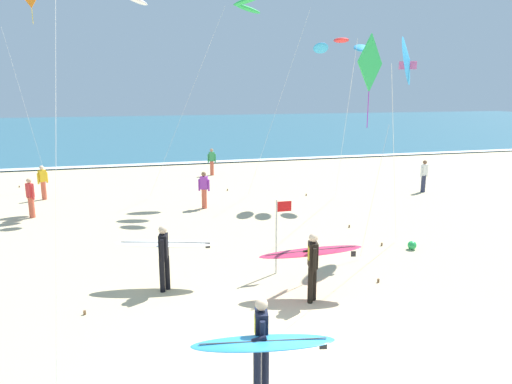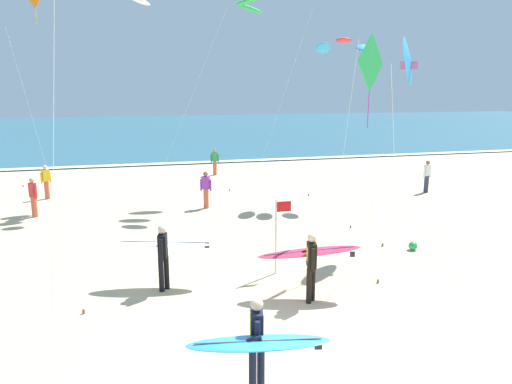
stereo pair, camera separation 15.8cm
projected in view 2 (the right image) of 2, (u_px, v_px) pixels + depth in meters
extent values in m
plane|color=#D1BA8E|center=(293.00, 359.00, 8.78)|extent=(160.00, 160.00, 0.00)
cube|color=#2D6075|center=(158.00, 129.00, 59.72)|extent=(160.00, 60.00, 0.08)
cube|color=white|center=(178.00, 163.00, 31.62)|extent=(160.00, 0.88, 0.01)
cylinder|color=black|center=(253.00, 372.00, 7.64)|extent=(0.13, 0.13, 0.88)
cylinder|color=black|center=(261.00, 366.00, 7.80)|extent=(0.13, 0.13, 0.88)
cube|color=black|center=(257.00, 328.00, 7.56)|extent=(0.26, 0.37, 0.60)
cube|color=yellow|center=(250.00, 326.00, 7.55)|extent=(0.05, 0.20, 0.32)
sphere|color=beige|center=(257.00, 304.00, 7.47)|extent=(0.21, 0.21, 0.21)
cylinder|color=black|center=(258.00, 329.00, 7.31)|extent=(0.09, 0.09, 0.26)
cylinder|color=black|center=(254.00, 340.00, 7.25)|extent=(0.26, 0.13, 0.14)
cylinder|color=black|center=(256.00, 323.00, 7.80)|extent=(0.09, 0.09, 0.56)
ellipsoid|color=#3399D8|center=(258.00, 343.00, 7.22)|extent=(2.32, 0.95, 0.11)
cube|color=#333333|center=(258.00, 341.00, 7.22)|extent=(1.96, 0.42, 0.04)
cube|color=#262628|center=(318.00, 346.00, 7.29)|extent=(0.12, 0.04, 0.14)
cylinder|color=black|center=(161.00, 275.00, 11.63)|extent=(0.13, 0.13, 0.88)
cylinder|color=black|center=(167.00, 272.00, 11.79)|extent=(0.13, 0.13, 0.88)
cube|color=black|center=(163.00, 246.00, 11.55)|extent=(0.27, 0.37, 0.60)
cube|color=blue|center=(158.00, 244.00, 11.54)|extent=(0.05, 0.20, 0.32)
sphere|color=beige|center=(162.00, 229.00, 11.46)|extent=(0.21, 0.21, 0.21)
cylinder|color=black|center=(161.00, 250.00, 11.33)|extent=(0.09, 0.09, 0.56)
cylinder|color=black|center=(164.00, 239.00, 11.75)|extent=(0.09, 0.09, 0.26)
cylinder|color=black|center=(162.00, 242.00, 11.86)|extent=(0.26, 0.13, 0.14)
ellipsoid|color=white|center=(165.00, 243.00, 11.91)|extent=(2.62, 1.08, 0.15)
cube|color=#333333|center=(165.00, 242.00, 11.91)|extent=(2.21, 0.50, 0.07)
cube|color=#262628|center=(207.00, 245.00, 11.97)|extent=(0.12, 0.04, 0.14)
cylinder|color=black|center=(309.00, 286.00, 10.98)|extent=(0.13, 0.13, 0.88)
cylinder|color=black|center=(313.00, 283.00, 11.14)|extent=(0.13, 0.13, 0.88)
cube|color=black|center=(312.00, 255.00, 10.90)|extent=(0.27, 0.37, 0.60)
cube|color=yellow|center=(307.00, 253.00, 10.89)|extent=(0.05, 0.20, 0.32)
sphere|color=beige|center=(312.00, 238.00, 10.81)|extent=(0.21, 0.21, 0.21)
cylinder|color=black|center=(313.00, 260.00, 10.69)|extent=(0.09, 0.09, 0.56)
cylinder|color=black|center=(310.00, 247.00, 11.10)|extent=(0.09, 0.09, 0.26)
cylinder|color=black|center=(307.00, 251.00, 11.22)|extent=(0.26, 0.13, 0.14)
ellipsoid|color=#D83359|center=(309.00, 252.00, 11.27)|extent=(2.59, 1.12, 0.30)
cube|color=#333333|center=(309.00, 251.00, 11.26)|extent=(2.17, 0.50, 0.21)
cube|color=#262628|center=(352.00, 254.00, 11.32)|extent=(0.12, 0.04, 0.14)
ellipsoid|color=green|center=(250.00, 9.00, 21.27)|extent=(1.36, 0.82, 0.58)
ellipsoid|color=green|center=(250.00, 0.00, 19.30)|extent=(1.36, 0.82, 0.58)
cylinder|color=silver|center=(280.00, 105.00, 21.24)|extent=(2.72, 0.64, 8.40)
cylinder|color=brown|center=(308.00, 195.00, 22.19)|extent=(0.06, 0.06, 0.10)
cube|color=green|center=(371.00, 63.00, 12.65)|extent=(1.24, 0.94, 1.53)
cylinder|color=purple|center=(368.00, 110.00, 12.93)|extent=(0.02, 0.02, 1.01)
cylinder|color=silver|center=(376.00, 190.00, 14.05)|extent=(1.27, 0.96, 3.83)
cylinder|color=brown|center=(383.00, 245.00, 15.07)|extent=(0.06, 0.06, 0.10)
ellipsoid|color=white|center=(139.00, 0.00, 20.63)|extent=(1.09, 0.65, 0.50)
cylinder|color=silver|center=(190.00, 102.00, 21.62)|extent=(3.83, 0.65, 8.64)
cylinder|color=brown|center=(230.00, 190.00, 23.33)|extent=(0.06, 0.06, 0.10)
cylinder|color=silver|center=(53.00, 171.00, 7.98)|extent=(0.09, 3.77, 7.03)
cylinder|color=brown|center=(84.00, 312.00, 10.54)|extent=(0.06, 0.06, 0.10)
ellipsoid|color=#2D99DB|center=(364.00, 48.00, 20.34)|extent=(0.99, 1.27, 0.53)
ellipsoid|color=red|center=(344.00, 40.00, 20.34)|extent=(0.98, 1.26, 0.20)
ellipsoid|color=#2D99DB|center=(323.00, 48.00, 20.47)|extent=(0.99, 1.27, 0.53)
cylinder|color=silver|center=(347.00, 130.00, 18.74)|extent=(1.58, 4.67, 6.56)
cylinder|color=brown|center=(351.00, 227.00, 17.07)|extent=(0.06, 0.06, 0.10)
cone|color=#2D99DB|center=(409.00, 60.00, 14.18)|extent=(1.23, 1.41, 1.48)
cube|color=pink|center=(409.00, 65.00, 14.21)|extent=(0.43, 0.35, 0.24)
cylinder|color=silver|center=(395.00, 166.00, 13.22)|extent=(2.26, 2.84, 5.49)
cylinder|color=brown|center=(378.00, 281.00, 12.21)|extent=(0.06, 0.06, 0.10)
cylinder|color=yellow|center=(36.00, 16.00, 21.51)|extent=(0.02, 0.02, 0.70)
cylinder|color=silver|center=(30.00, 109.00, 22.91)|extent=(1.69, 1.44, 7.84)
cylinder|color=brown|center=(23.00, 186.00, 24.24)|extent=(0.06, 0.06, 0.10)
cylinder|color=#D8593F|center=(47.00, 190.00, 21.52)|extent=(0.22, 0.22, 0.84)
cube|color=gold|center=(46.00, 175.00, 21.37)|extent=(0.36, 0.34, 0.54)
sphere|color=beige|center=(45.00, 167.00, 21.29)|extent=(0.20, 0.20, 0.20)
cylinder|color=gold|center=(50.00, 177.00, 21.55)|extent=(0.08, 0.08, 0.50)
cylinder|color=gold|center=(41.00, 178.00, 21.23)|extent=(0.08, 0.08, 0.50)
cylinder|color=#D8593F|center=(34.00, 207.00, 18.48)|extent=(0.22, 0.22, 0.84)
cube|color=red|center=(33.00, 190.00, 18.33)|extent=(0.34, 0.36, 0.54)
sphere|color=tan|center=(32.00, 180.00, 18.25)|extent=(0.20, 0.20, 0.20)
cylinder|color=red|center=(30.00, 191.00, 18.47)|extent=(0.08, 0.08, 0.50)
cylinder|color=red|center=(36.00, 193.00, 18.23)|extent=(0.08, 0.08, 0.50)
cylinder|color=#2D334C|center=(426.00, 184.00, 22.88)|extent=(0.22, 0.22, 0.84)
cube|color=white|center=(427.00, 170.00, 22.73)|extent=(0.36, 0.26, 0.54)
sphere|color=brown|center=(428.00, 163.00, 22.65)|extent=(0.20, 0.20, 0.20)
cylinder|color=white|center=(430.00, 172.00, 22.85)|extent=(0.08, 0.08, 0.50)
cylinder|color=white|center=(424.00, 173.00, 22.65)|extent=(0.08, 0.08, 0.50)
cylinder|color=#D8593F|center=(215.00, 168.00, 27.52)|extent=(0.22, 0.22, 0.84)
cube|color=#339351|center=(215.00, 157.00, 27.38)|extent=(0.32, 0.18, 0.54)
sphere|color=#A87A59|center=(214.00, 150.00, 27.29)|extent=(0.20, 0.20, 0.20)
cylinder|color=#339351|center=(218.00, 158.00, 27.45)|extent=(0.08, 0.08, 0.50)
cylinder|color=#339351|center=(211.00, 158.00, 27.34)|extent=(0.08, 0.08, 0.50)
cylinder|color=#D8593F|center=(206.00, 199.00, 19.85)|extent=(0.22, 0.22, 0.84)
cube|color=purple|center=(206.00, 183.00, 19.70)|extent=(0.37, 0.30, 0.54)
sphere|color=brown|center=(206.00, 174.00, 19.62)|extent=(0.20, 0.20, 0.20)
cylinder|color=purple|center=(201.00, 185.00, 19.76)|extent=(0.08, 0.08, 0.50)
cylinder|color=purple|center=(211.00, 185.00, 19.68)|extent=(0.08, 0.08, 0.50)
cylinder|color=silver|center=(276.00, 237.00, 12.63)|extent=(0.05, 0.05, 2.10)
cube|color=red|center=(284.00, 206.00, 12.50)|extent=(0.40, 0.02, 0.28)
sphere|color=green|center=(413.00, 246.00, 14.69)|extent=(0.28, 0.28, 0.28)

